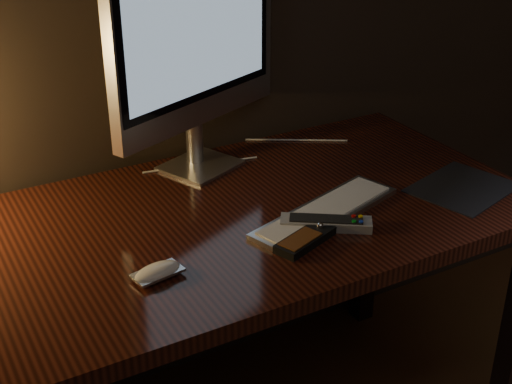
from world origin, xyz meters
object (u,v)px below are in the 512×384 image
keyboard (326,212)px  mouse (158,273)px  tv_remote (326,223)px  monitor (197,38)px  media_remote (305,239)px  desk (195,254)px

keyboard → mouse: bearing=169.3°
mouse → tv_remote: 0.41m
monitor → media_remote: 0.58m
desk → keyboard: bearing=-35.2°
desk → monitor: size_ratio=2.68×
monitor → mouse: size_ratio=5.87×
keyboard → mouse: (-0.45, -0.05, 0.00)m
desk → keyboard: keyboard is taller
monitor → mouse: (-0.30, -0.44, -0.34)m
keyboard → mouse: size_ratio=4.12×
tv_remote → media_remote: bearing=-120.6°
desk → tv_remote: 0.35m
desk → monitor: (0.12, 0.20, 0.48)m
mouse → monitor: bearing=45.6°
keyboard → tv_remote: size_ratio=2.09×
media_remote → desk: bearing=98.1°
media_remote → mouse: bearing=154.1°
media_remote → keyboard: bearing=17.3°
desk → monitor: bearing=59.4°
desk → tv_remote: (0.23, -0.23, 0.14)m
mouse → tv_remote: bearing=-9.0°
monitor → keyboard: monitor is taller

